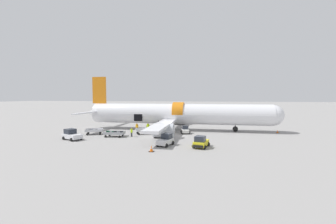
{
  "coord_description": "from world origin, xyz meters",
  "views": [
    {
      "loc": [
        6.25,
        -37.38,
        6.81
      ],
      "look_at": [
        -1.6,
        4.98,
        3.76
      ],
      "focal_mm": 24.0,
      "sensor_mm": 36.0,
      "label": 1
    }
  ],
  "objects_px": {
    "baggage_tug_mid": "(185,130)",
    "ground_crew_supervisor": "(132,132)",
    "ground_crew_loader_b": "(148,127)",
    "baggage_tug_rear": "(72,135)",
    "ground_crew_driver": "(168,128)",
    "baggage_cart_queued": "(115,134)",
    "airplane": "(176,114)",
    "ground_crew_helper": "(137,127)",
    "baggage_tug_spare": "(166,140)",
    "baggage_cart_loading": "(144,131)",
    "baggage_cart_empty": "(94,131)",
    "baggage_tug_lead": "(201,142)",
    "ground_crew_loader_a": "(163,128)"
  },
  "relations": [
    {
      "from": "baggage_tug_mid",
      "to": "baggage_tug_rear",
      "type": "distance_m",
      "value": 19.18
    },
    {
      "from": "baggage_tug_lead",
      "to": "ground_crew_supervisor",
      "type": "bearing_deg",
      "value": 153.57
    },
    {
      "from": "airplane",
      "to": "ground_crew_supervisor",
      "type": "relative_size",
      "value": 25.91
    },
    {
      "from": "airplane",
      "to": "ground_crew_helper",
      "type": "height_order",
      "value": "airplane"
    },
    {
      "from": "baggage_tug_spare",
      "to": "ground_crew_loader_a",
      "type": "bearing_deg",
      "value": 103.78
    },
    {
      "from": "ground_crew_loader_b",
      "to": "ground_crew_supervisor",
      "type": "distance_m",
      "value": 5.52
    },
    {
      "from": "baggage_tug_mid",
      "to": "ground_crew_loader_b",
      "type": "relative_size",
      "value": 1.43
    },
    {
      "from": "baggage_cart_empty",
      "to": "ground_crew_loader_a",
      "type": "height_order",
      "value": "ground_crew_loader_a"
    },
    {
      "from": "ground_crew_driver",
      "to": "baggage_cart_queued",
      "type": "bearing_deg",
      "value": -141.86
    },
    {
      "from": "ground_crew_loader_b",
      "to": "ground_crew_helper",
      "type": "relative_size",
      "value": 1.06
    },
    {
      "from": "baggage_cart_empty",
      "to": "ground_crew_loader_b",
      "type": "distance_m",
      "value": 9.74
    },
    {
      "from": "baggage_cart_loading",
      "to": "ground_crew_supervisor",
      "type": "distance_m",
      "value": 3.19
    },
    {
      "from": "baggage_cart_empty",
      "to": "ground_crew_loader_b",
      "type": "relative_size",
      "value": 2.19
    },
    {
      "from": "baggage_tug_mid",
      "to": "ground_crew_supervisor",
      "type": "height_order",
      "value": "ground_crew_supervisor"
    },
    {
      "from": "baggage_tug_rear",
      "to": "baggage_tug_lead",
      "type": "bearing_deg",
      "value": -4.86
    },
    {
      "from": "baggage_tug_spare",
      "to": "baggage_cart_queued",
      "type": "bearing_deg",
      "value": 152.88
    },
    {
      "from": "ground_crew_supervisor",
      "to": "ground_crew_helper",
      "type": "xyz_separation_m",
      "value": [
        -0.8,
        5.21,
        0.07
      ]
    },
    {
      "from": "ground_crew_loader_a",
      "to": "ground_crew_driver",
      "type": "height_order",
      "value": "ground_crew_loader_a"
    },
    {
      "from": "baggage_tug_rear",
      "to": "ground_crew_driver",
      "type": "xyz_separation_m",
      "value": [
        13.43,
        9.85,
        0.15
      ]
    },
    {
      "from": "airplane",
      "to": "baggage_cart_loading",
      "type": "xyz_separation_m",
      "value": [
        -4.93,
        -5.99,
        -2.59
      ]
    },
    {
      "from": "airplane",
      "to": "baggage_tug_rear",
      "type": "xyz_separation_m",
      "value": [
        -14.64,
        -13.0,
        -2.43
      ]
    },
    {
      "from": "baggage_tug_mid",
      "to": "baggage_cart_loading",
      "type": "relative_size",
      "value": 0.67
    },
    {
      "from": "ground_crew_loader_a",
      "to": "ground_crew_helper",
      "type": "bearing_deg",
      "value": 172.05
    },
    {
      "from": "baggage_cart_empty",
      "to": "ground_crew_helper",
      "type": "bearing_deg",
      "value": 33.39
    },
    {
      "from": "airplane",
      "to": "ground_crew_loader_b",
      "type": "distance_m",
      "value": 6.45
    },
    {
      "from": "baggage_cart_loading",
      "to": "airplane",
      "type": "bearing_deg",
      "value": 50.56
    },
    {
      "from": "baggage_tug_mid",
      "to": "baggage_cart_queued",
      "type": "bearing_deg",
      "value": -154.38
    },
    {
      "from": "baggage_tug_spare",
      "to": "ground_crew_loader_a",
      "type": "xyz_separation_m",
      "value": [
        -2.44,
        9.93,
        0.27
      ]
    },
    {
      "from": "airplane",
      "to": "ground_crew_helper",
      "type": "bearing_deg",
      "value": -152.61
    },
    {
      "from": "baggage_cart_empty",
      "to": "ground_crew_loader_b",
      "type": "bearing_deg",
      "value": 27.11
    },
    {
      "from": "baggage_tug_lead",
      "to": "ground_crew_loader_a",
      "type": "xyz_separation_m",
      "value": [
        -7.28,
        10.31,
        0.27
      ]
    },
    {
      "from": "ground_crew_helper",
      "to": "ground_crew_supervisor",
      "type": "bearing_deg",
      "value": -81.27
    },
    {
      "from": "baggage_cart_empty",
      "to": "ground_crew_loader_b",
      "type": "xyz_separation_m",
      "value": [
        8.67,
        4.44,
        0.4
      ]
    },
    {
      "from": "baggage_cart_queued",
      "to": "ground_crew_loader_a",
      "type": "distance_m",
      "value": 8.82
    },
    {
      "from": "baggage_cart_loading",
      "to": "ground_crew_loader_a",
      "type": "xyz_separation_m",
      "value": [
        3.11,
        1.59,
        0.39
      ]
    },
    {
      "from": "ground_crew_loader_a",
      "to": "ground_crew_loader_b",
      "type": "relative_size",
      "value": 1.03
    },
    {
      "from": "ground_crew_loader_a",
      "to": "baggage_tug_lead",
      "type": "bearing_deg",
      "value": -54.76
    },
    {
      "from": "airplane",
      "to": "ground_crew_supervisor",
      "type": "distance_m",
      "value": 11.12
    },
    {
      "from": "baggage_tug_mid",
      "to": "ground_crew_driver",
      "type": "xyz_separation_m",
      "value": [
        -3.45,
        0.76,
        0.3
      ]
    },
    {
      "from": "ground_crew_loader_a",
      "to": "ground_crew_loader_b",
      "type": "distance_m",
      "value": 3.23
    },
    {
      "from": "baggage_cart_queued",
      "to": "baggage_cart_empty",
      "type": "bearing_deg",
      "value": 162.69
    },
    {
      "from": "baggage_cart_empty",
      "to": "ground_crew_loader_a",
      "type": "bearing_deg",
      "value": 16.82
    },
    {
      "from": "baggage_tug_spare",
      "to": "ground_crew_helper",
      "type": "bearing_deg",
      "value": 125.8
    },
    {
      "from": "baggage_tug_rear",
      "to": "ground_crew_driver",
      "type": "relative_size",
      "value": 2.18
    },
    {
      "from": "baggage_tug_spare",
      "to": "ground_crew_supervisor",
      "type": "xyz_separation_m",
      "value": [
        -6.89,
        5.46,
        0.12
      ]
    },
    {
      "from": "baggage_tug_mid",
      "to": "baggage_tug_spare",
      "type": "distance_m",
      "value": 10.55
    },
    {
      "from": "baggage_tug_mid",
      "to": "baggage_cart_loading",
      "type": "xyz_separation_m",
      "value": [
        -7.17,
        -2.08,
        -0.0
      ]
    },
    {
      "from": "baggage_tug_lead",
      "to": "baggage_cart_empty",
      "type": "distance_m",
      "value": 20.21
    },
    {
      "from": "ground_crew_helper",
      "to": "baggage_tug_lead",
      "type": "bearing_deg",
      "value": -41.37
    },
    {
      "from": "baggage_tug_rear",
      "to": "ground_crew_loader_a",
      "type": "xyz_separation_m",
      "value": [
        12.82,
        8.6,
        0.23
      ]
    }
  ]
}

